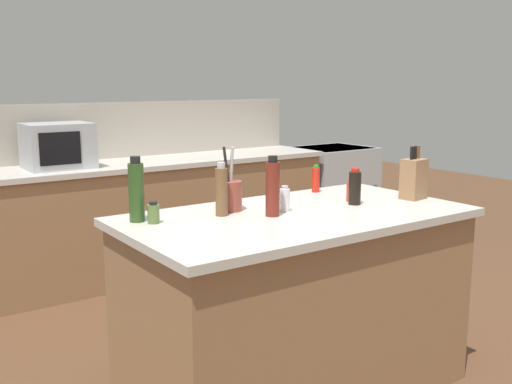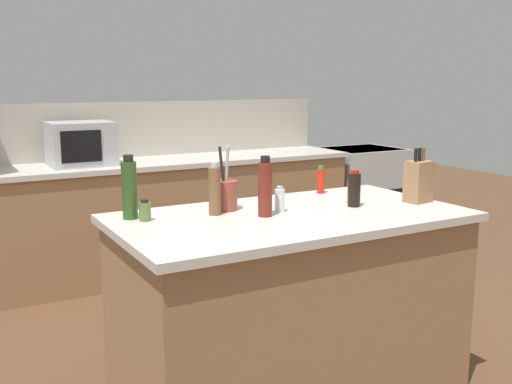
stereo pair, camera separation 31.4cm
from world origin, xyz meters
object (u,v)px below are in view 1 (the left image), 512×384
object	(u,v)px
hot_sauce_bottle	(316,179)
spice_jar_oregano	(153,213)
utensil_crock	(230,194)
vinegar_bottle	(273,188)
spice_jar_paprika	(352,191)
microwave	(58,146)
knife_block	(414,178)
soy_sauce_bottle	(355,187)
salt_shaker	(285,199)
pepper_grinder	(221,191)
range_oven	(332,192)
olive_oil_bottle	(136,191)

from	to	relation	value
hot_sauce_bottle	spice_jar_oregano	size ratio (longest dim) A/B	1.57
utensil_crock	vinegar_bottle	distance (m)	0.25
utensil_crock	spice_jar_paprika	bearing A→B (deg)	-14.98
microwave	hot_sauce_bottle	bearing A→B (deg)	-63.13
knife_block	spice_jar_oregano	xyz separation A→B (m)	(-1.41, 0.29, -0.07)
utensil_crock	hot_sauce_bottle	xyz separation A→B (m)	(0.68, 0.14, -0.01)
soy_sauce_bottle	hot_sauce_bottle	bearing A→B (deg)	80.52
microwave	vinegar_bottle	world-z (taller)	microwave
vinegar_bottle	spice_jar_oregano	size ratio (longest dim) A/B	2.87
microwave	salt_shaker	xyz separation A→B (m)	(0.46, -2.14, -0.11)
pepper_grinder	hot_sauce_bottle	bearing A→B (deg)	15.30
knife_block	spice_jar_oregano	size ratio (longest dim) A/B	2.86
range_oven	vinegar_bottle	bearing A→B (deg)	-137.27
pepper_grinder	spice_jar_oregano	distance (m)	0.35
range_oven	pepper_grinder	distance (m)	3.33
utensil_crock	vinegar_bottle	size ratio (longest dim) A/B	1.10
knife_block	soy_sauce_bottle	bearing A→B (deg)	159.51
vinegar_bottle	spice_jar_oregano	world-z (taller)	vinegar_bottle
microwave	spice_jar_paprika	world-z (taller)	microwave
spice_jar_oregano	range_oven	bearing A→B (deg)	34.55
range_oven	knife_block	world-z (taller)	knife_block
knife_block	olive_oil_bottle	world-z (taller)	olive_oil_bottle
range_oven	spice_jar_oregano	distance (m)	3.56
pepper_grinder	spice_jar_oregano	xyz separation A→B (m)	(-0.34, 0.04, -0.07)
microwave	hot_sauce_bottle	distance (m)	2.05
spice_jar_paprika	soy_sauce_bottle	xyz separation A→B (m)	(-0.05, -0.07, 0.04)
pepper_grinder	spice_jar_paprika	world-z (taller)	pepper_grinder
olive_oil_bottle	salt_shaker	bearing A→B (deg)	-17.57
vinegar_bottle	olive_oil_bottle	bearing A→B (deg)	155.23
olive_oil_bottle	pepper_grinder	bearing A→B (deg)	-17.51
microwave	spice_jar_oregano	xyz separation A→B (m)	(-0.18, -2.00, -0.12)
hot_sauce_bottle	spice_jar_oregano	bearing A→B (deg)	-171.40
salt_shaker	range_oven	bearing A→B (deg)	43.47
hot_sauce_bottle	spice_jar_oregano	distance (m)	1.12
pepper_grinder	salt_shaker	world-z (taller)	pepper_grinder
knife_block	range_oven	bearing A→B (deg)	48.20
range_oven	olive_oil_bottle	xyz separation A→B (m)	(-2.94, -1.92, 0.61)
range_oven	microwave	world-z (taller)	microwave
spice_jar_oregano	utensil_crock	bearing A→B (deg)	3.69
olive_oil_bottle	knife_block	bearing A→B (deg)	-14.26
pepper_grinder	vinegar_bottle	xyz separation A→B (m)	(0.20, -0.15, 0.02)
utensil_crock	pepper_grinder	xyz separation A→B (m)	(-0.09, -0.07, 0.04)
range_oven	spice_jar_oregano	world-z (taller)	spice_jar_oregano
spice_jar_paprika	soy_sauce_bottle	size ratio (longest dim) A/B	0.60
olive_oil_bottle	spice_jar_oregano	bearing A→B (deg)	-59.25
knife_block	pepper_grinder	bearing A→B (deg)	158.08
microwave	soy_sauce_bottle	bearing A→B (deg)	-68.73
utensil_crock	spice_jar_oregano	bearing A→B (deg)	-176.31
knife_block	hot_sauce_bottle	distance (m)	0.55
pepper_grinder	spice_jar_paprika	xyz separation A→B (m)	(0.76, -0.11, -0.07)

